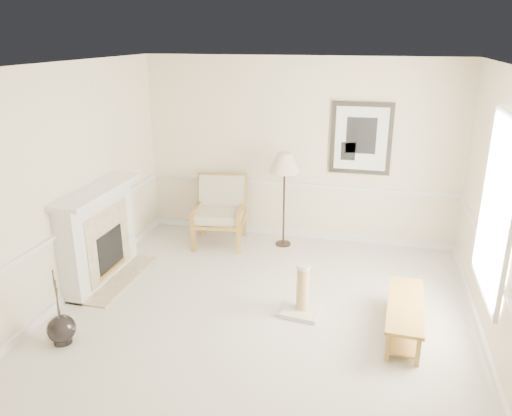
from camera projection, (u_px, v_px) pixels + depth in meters
The scene contains 8 objects.
ground at pixel (258, 323), 5.85m from camera, with size 5.50×5.50×0.00m, color silver.
room at pixel (273, 168), 5.27m from camera, with size 5.04×5.54×2.92m.
fireplace at pixel (100, 235), 6.71m from camera, with size 0.64×1.64×1.31m.
floor_vase at pixel (62, 330), 5.43m from camera, with size 0.31×0.31×0.90m.
armchair at pixel (220, 207), 8.00m from camera, with size 0.91×0.96×1.06m.
floor_lamp at pixel (285, 165), 7.58m from camera, with size 0.57×0.57×1.50m.
bench at pixel (405, 313), 5.59m from camera, with size 0.46×1.32×0.37m.
scratching_post at pixel (302, 298), 6.00m from camera, with size 0.50×0.50×0.64m.
Camera 1 is at (1.18, -4.93, 3.22)m, focal length 35.00 mm.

